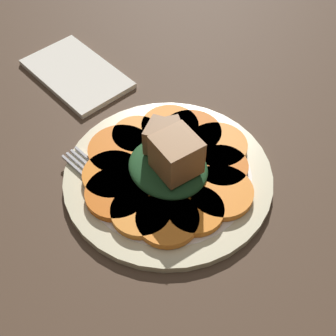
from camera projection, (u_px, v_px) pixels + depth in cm
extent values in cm
cube|color=#4C3828|center=(168.00, 184.00, 57.79)|extent=(120.00, 120.00, 2.00)
cylinder|color=beige|center=(168.00, 176.00, 56.63)|extent=(25.22, 25.22, 1.00)
cylinder|color=white|center=(168.00, 176.00, 56.60)|extent=(20.18, 20.18, 1.00)
cylinder|color=orange|center=(121.00, 150.00, 57.91)|extent=(8.10, 8.10, 0.91)
cylinder|color=orange|center=(113.00, 175.00, 55.38)|extent=(7.22, 7.22, 0.91)
cylinder|color=orange|center=(117.00, 194.00, 53.68)|extent=(7.42, 7.42, 0.91)
cylinder|color=orange|center=(141.00, 211.00, 52.10)|extent=(6.91, 6.91, 0.91)
cylinder|color=orange|center=(167.00, 219.00, 51.42)|extent=(7.08, 7.08, 0.91)
cylinder|color=orange|center=(195.00, 211.00, 52.18)|extent=(6.51, 6.51, 0.91)
cylinder|color=orange|center=(221.00, 192.00, 53.80)|extent=(7.54, 7.54, 0.91)
cylinder|color=orange|center=(222.00, 167.00, 56.22)|extent=(6.43, 6.43, 0.91)
cylinder|color=orange|center=(217.00, 146.00, 58.38)|extent=(7.54, 7.54, 0.91)
cylinder|color=orange|center=(191.00, 133.00, 59.80)|extent=(7.72, 7.72, 0.91)
cylinder|color=orange|center=(170.00, 127.00, 60.51)|extent=(7.43, 7.43, 0.91)
cylinder|color=orange|center=(137.00, 135.00, 59.53)|extent=(6.33, 6.33, 0.91)
ellipsoid|color=#1E4723|center=(168.00, 167.00, 55.31)|extent=(9.96, 8.96, 2.23)
cube|color=brown|center=(168.00, 137.00, 54.50)|extent=(4.67, 4.67, 3.47)
cube|color=olive|center=(179.00, 153.00, 52.16)|extent=(5.29, 5.29, 4.65)
cube|color=brown|center=(162.00, 138.00, 54.45)|extent=(4.68, 4.68, 3.48)
cube|color=#B2B2B7|center=(133.00, 208.00, 52.69)|extent=(11.76, 1.54, 0.40)
cube|color=#B2B2B7|center=(96.00, 176.00, 55.67)|extent=(1.51, 2.36, 0.40)
cube|color=#B2B2B7|center=(74.00, 167.00, 56.59)|extent=(4.63, 0.48, 0.40)
cube|color=#B2B2B7|center=(78.00, 164.00, 56.88)|extent=(4.63, 0.48, 0.40)
cube|color=#B2B2B7|center=(83.00, 161.00, 57.18)|extent=(4.63, 0.48, 0.40)
cube|color=#B2B2B7|center=(87.00, 158.00, 57.48)|extent=(4.63, 0.48, 0.40)
cube|color=silver|center=(77.00, 74.00, 69.13)|extent=(16.12, 9.67, 0.80)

